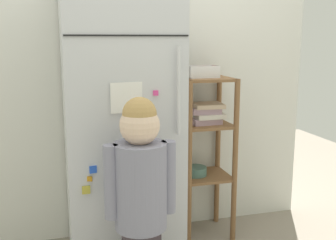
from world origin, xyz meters
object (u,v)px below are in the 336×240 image
refrigerator (120,117)px  fruit_bin (203,72)px  child_standing (140,185)px  pantry_shelf_unit (204,137)px

refrigerator → fruit_bin: refrigerator is taller
child_standing → pantry_shelf_unit: bearing=50.1°
refrigerator → fruit_bin: 0.66m
refrigerator → child_standing: bearing=-88.8°
refrigerator → child_standing: refrigerator is taller
refrigerator → pantry_shelf_unit: refrigerator is taller
child_standing → fruit_bin: size_ratio=5.36×
pantry_shelf_unit → fruit_bin: size_ratio=5.42×
fruit_bin → pantry_shelf_unit: bearing=-51.3°
child_standing → fruit_bin: (0.58, 0.72, 0.48)m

